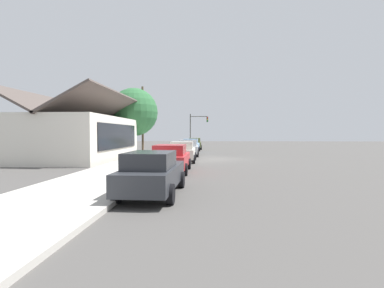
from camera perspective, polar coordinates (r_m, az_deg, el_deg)
The scene contains 13 objects.
ground_plane at distance 26.29m, azimuth 4.68°, elevation -2.86°, with size 120.00×120.00×0.00m, color #4C4947.
sidewalk_curb at distance 26.75m, azimuth -7.41°, elevation -2.61°, with size 60.00×4.20×0.16m, color beige.
car_charcoal at distance 11.03m, azimuth -7.42°, elevation -5.38°, with size 4.85×2.02×1.59m.
car_cherry at distance 17.40m, azimuth -3.98°, elevation -2.65°, with size 4.79×2.10×1.59m.
car_ivory at distance 23.62m, azimuth -1.82°, elevation -1.42°, with size 4.69×2.14×1.59m.
car_silver at distance 29.55m, azimuth -0.70°, elevation -0.73°, with size 4.44×2.13×1.59m.
car_skyblue at distance 35.99m, azimuth -0.17°, elevation -0.23°, with size 4.87×2.04×1.59m.
car_olive at distance 42.30m, azimuth 0.48°, elevation 0.10°, with size 4.93×2.16×1.59m.
storefront_building at distance 27.76m, azimuth -20.83°, elevation 1.31°, with size 13.10×7.68×5.70m.
shade_tree at distance 34.71m, azimuth -10.89°, elevation 5.89°, with size 5.37×5.37×7.29m.
traffic_light_main at distance 46.34m, azimuth 0.99°, elevation 3.58°, with size 0.37×2.79×5.20m.
utility_pole_wooden at distance 34.83m, azimuth -9.25°, elevation 4.79°, with size 1.80×0.24×7.50m.
fire_hydrant_red at distance 31.91m, azimuth -3.10°, elevation -1.10°, with size 0.22×0.22×0.71m.
Camera 1 is at (-26.19, 0.59, 2.23)m, focal length 28.38 mm.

